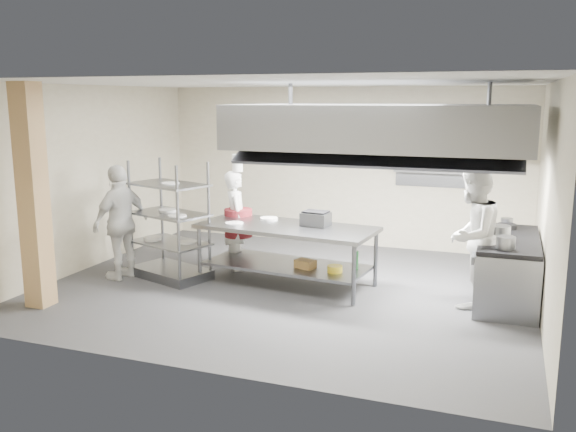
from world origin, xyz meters
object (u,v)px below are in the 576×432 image
(chef_head, at_px, (236,220))
(stockpot, at_px, (499,233))
(pass_rack, at_px, (169,220))
(chef_plating, at_px, (121,222))
(island, at_px, (286,255))
(cooking_range, at_px, (507,271))
(chef_line, at_px, (472,237))
(griddle, at_px, (316,219))

(chef_head, xyz_separation_m, stockpot, (4.08, -0.43, 0.19))
(pass_rack, distance_m, chef_head, 1.13)
(chef_plating, bearing_deg, island, 115.73)
(island, height_order, stockpot, stockpot)
(pass_rack, xyz_separation_m, chef_head, (0.76, 0.82, -0.10))
(stockpot, bearing_deg, pass_rack, -175.39)
(cooking_range, relative_size, chef_plating, 1.12)
(pass_rack, height_order, cooking_range, pass_rack)
(cooking_range, bearing_deg, island, -173.57)
(pass_rack, relative_size, stockpot, 6.16)
(island, distance_m, chef_plating, 2.63)
(island, distance_m, chef_line, 2.72)
(chef_plating, xyz_separation_m, griddle, (2.94, 0.73, 0.11))
(chef_head, height_order, griddle, chef_head)
(griddle, bearing_deg, chef_plating, -159.71)
(griddle, relative_size, stockpot, 1.34)
(griddle, xyz_separation_m, stockpot, (2.60, -0.06, -0.00))
(griddle, bearing_deg, pass_rack, -162.28)
(chef_line, bearing_deg, stockpot, 134.83)
(island, relative_size, chef_line, 1.38)
(pass_rack, bearing_deg, cooking_range, 26.59)
(chef_head, xyz_separation_m, chef_line, (3.74, -0.59, 0.15))
(island, bearing_deg, cooking_range, 12.54)
(island, xyz_separation_m, chef_line, (2.67, -0.05, 0.51))
(island, xyz_separation_m, griddle, (0.41, 0.16, 0.55))
(pass_rack, bearing_deg, griddle, 30.58)
(pass_rack, xyz_separation_m, cooking_range, (4.99, 0.64, -0.50))
(chef_plating, distance_m, griddle, 3.03)
(pass_rack, distance_m, chef_line, 4.51)
(chef_head, height_order, stockpot, chef_head)
(griddle, bearing_deg, chef_head, 172.32)
(chef_head, bearing_deg, chef_line, -128.44)
(cooking_range, bearing_deg, chef_head, 177.60)
(island, relative_size, stockpot, 8.92)
(chef_plating, bearing_deg, chef_head, 140.09)
(pass_rack, xyz_separation_m, stockpot, (4.84, 0.39, 0.08))
(pass_rack, height_order, chef_plating, pass_rack)
(cooking_range, bearing_deg, griddle, -175.96)
(cooking_range, relative_size, chef_head, 1.22)
(cooking_range, relative_size, stockpot, 6.69)
(chef_line, xyz_separation_m, stockpot, (0.34, 0.16, 0.04))
(island, distance_m, chef_head, 1.25)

